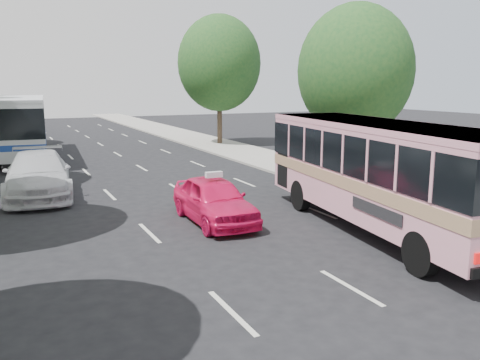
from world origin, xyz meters
TOP-DOWN VIEW (x-y plane):
  - ground at (0.00, 0.00)m, footprint 120.00×120.00m
  - sidewalk_right at (8.50, 20.00)m, footprint 4.00×90.00m
  - tree_right_near at (8.78, 7.94)m, footprint 5.10×5.10m
  - tree_right_far at (9.08, 23.94)m, footprint 6.00×6.00m
  - pink_bus at (4.50, 1.23)m, footprint 3.95×10.65m
  - pink_taxi at (0.36, 4.32)m, footprint 1.87×4.41m
  - white_pickup at (-4.50, 10.91)m, footprint 2.96×6.25m
  - tour_coach_front at (-4.50, 22.65)m, footprint 3.60×12.38m
  - taxi_roof_sign at (0.36, 4.32)m, footprint 0.55×0.19m

SIDE VIEW (x-z plane):
  - ground at x=0.00m, z-range 0.00..0.00m
  - sidewalk_right at x=8.50m, z-range 0.00..0.12m
  - pink_taxi at x=0.36m, z-range 0.00..1.49m
  - white_pickup at x=-4.50m, z-range 0.00..1.76m
  - taxi_roof_sign at x=0.36m, z-range 1.49..1.67m
  - pink_bus at x=4.50m, z-range 0.41..3.73m
  - tour_coach_front at x=-4.50m, z-range 0.37..4.03m
  - tree_right_near at x=8.78m, z-range 1.23..9.18m
  - tree_right_far at x=9.08m, z-range 1.45..10.80m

